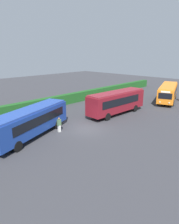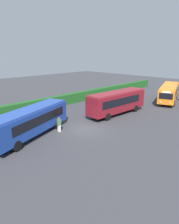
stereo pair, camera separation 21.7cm
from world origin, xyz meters
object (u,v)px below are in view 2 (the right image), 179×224
object	(u,v)px
person_right	(115,102)
traffic_cone	(113,97)
bus_blue	(30,121)
bus_orange	(169,92)
bus_maroon	(117,101)
person_center	(59,124)

from	to	relation	value
person_right	traffic_cone	size ratio (longest dim) A/B	2.98
bus_blue	traffic_cone	bearing A→B (deg)	175.12
person_right	bus_orange	bearing A→B (deg)	126.06
bus_maroon	bus_orange	distance (m)	12.87
bus_blue	person_right	bearing A→B (deg)	163.64
bus_maroon	traffic_cone	distance (m)	10.37
bus_orange	person_right	bearing A→B (deg)	-40.77
bus_blue	traffic_cone	world-z (taller)	bus_blue
traffic_cone	person_right	bearing A→B (deg)	-138.99
bus_orange	person_right	xyz separation A→B (m)	(-10.25, 4.08, -0.79)
bus_orange	person_center	distance (m)	22.84
bus_maroon	person_right	bearing A→B (deg)	44.82
bus_blue	person_right	xyz separation A→B (m)	(15.38, 0.84, -0.82)
bus_orange	traffic_cone	world-z (taller)	bus_orange
person_center	person_right	xyz separation A→B (m)	(12.47, 1.81, 0.07)
person_center	person_right	world-z (taller)	person_right
person_right	traffic_cone	xyz separation A→B (m)	(5.20, 4.52, -0.64)
bus_maroon	traffic_cone	bearing A→B (deg)	44.15
bus_maroon	bus_orange	bearing A→B (deg)	-5.35
person_right	traffic_cone	world-z (taller)	person_right
bus_orange	traffic_cone	bearing A→B (deg)	-78.66
bus_blue	bus_maroon	world-z (taller)	bus_maroon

